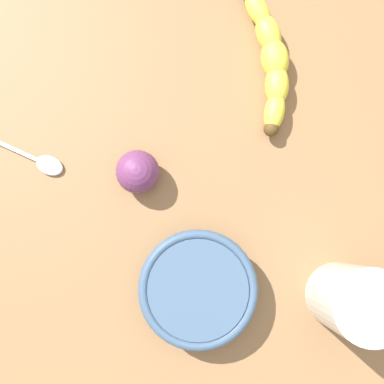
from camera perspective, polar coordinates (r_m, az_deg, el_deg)
name	(u,v)px	position (r cm, az deg, el deg)	size (l,w,h in cm)	color
wooden_tabletop	(225,238)	(62.26, 3.90, -5.48)	(120.00, 120.00, 3.00)	olive
banana	(271,60)	(63.95, 9.32, 15.27)	(8.02, 19.02, 3.53)	yellow
smoothie_glass	(352,300)	(58.44, 18.50, -12.12)	(8.13, 8.13, 11.74)	silver
ceramic_bowl	(198,288)	(58.03, 0.70, -11.39)	(13.98, 13.98, 4.79)	#3D5675
plum_fruit	(138,172)	(58.92, -6.47, 2.40)	(5.35, 5.35, 5.35)	#6B3360
teaspoon	(45,163)	(63.83, -17.11, 3.29)	(8.44, 9.41, 0.80)	silver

